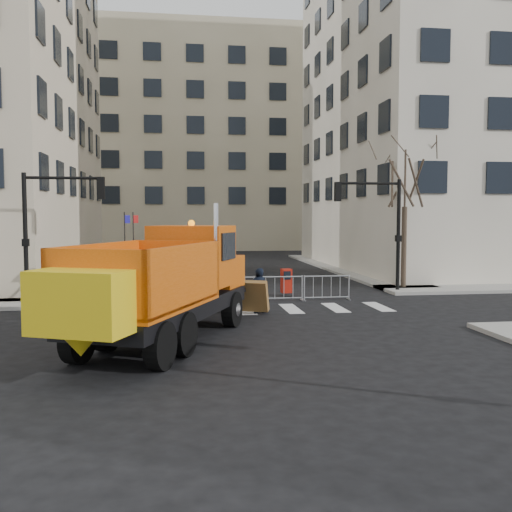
{
  "coord_description": "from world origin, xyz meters",
  "views": [
    {
      "loc": [
        -1.95,
        -16.45,
        3.66
      ],
      "look_at": [
        0.68,
        2.5,
        2.32
      ],
      "focal_mm": 40.0,
      "sensor_mm": 36.0,
      "label": 1
    }
  ],
  "objects": [
    {
      "name": "building_far",
      "position": [
        0.0,
        52.0,
        12.0
      ],
      "size": [
        30.0,
        18.0,
        24.0
      ],
      "primitive_type": "cube",
      "color": "tan",
      "rests_on": "ground"
    },
    {
      "name": "street_tree",
      "position": [
        9.2,
        10.5,
        3.75
      ],
      "size": [
        3.0,
        3.0,
        7.5
      ],
      "primitive_type": null,
      "color": "#382B21",
      "rests_on": "ground"
    },
    {
      "name": "sidewalk_back",
      "position": [
        0.0,
        8.5,
        0.07
      ],
      "size": [
        64.0,
        5.0,
        0.15
      ],
      "primitive_type": "cube",
      "color": "gray",
      "rests_on": "ground"
    },
    {
      "name": "building_right",
      "position": [
        20.0,
        22.0,
        16.0
      ],
      "size": [
        22.0,
        22.0,
        32.0
      ],
      "primitive_type": "cube",
      "color": "#BAB19E",
      "rests_on": "ground"
    },
    {
      "name": "traffic_light_left",
      "position": [
        -8.0,
        7.5,
        2.7
      ],
      "size": [
        0.18,
        0.18,
        5.4
      ],
      "primitive_type": "cylinder",
      "color": "black",
      "rests_on": "ground"
    },
    {
      "name": "crowd_barriers",
      "position": [
        -0.75,
        7.6,
        0.55
      ],
      "size": [
        12.6,
        0.6,
        1.1
      ],
      "primitive_type": null,
      "color": "#9EA0A5",
      "rests_on": "ground"
    },
    {
      "name": "cop_c",
      "position": [
        -1.29,
        3.81,
        0.85
      ],
      "size": [
        0.91,
        1.05,
        1.69
      ],
      "primitive_type": "imported",
      "rotation": [
        0.0,
        0.0,
        4.1
      ],
      "color": "black",
      "rests_on": "ground"
    },
    {
      "name": "traffic_light_right",
      "position": [
        8.5,
        9.5,
        2.7
      ],
      "size": [
        0.18,
        0.18,
        5.4
      ],
      "primitive_type": "cylinder",
      "color": "black",
      "rests_on": "ground"
    },
    {
      "name": "plow_truck",
      "position": [
        -2.39,
        -0.17,
        1.8
      ],
      "size": [
        6.68,
        10.67,
        4.05
      ],
      "rotation": [
        0.0,
        0.0,
        1.16
      ],
      "color": "black",
      "rests_on": "ground"
    },
    {
      "name": "cop_a",
      "position": [
        1.08,
        4.63,
        0.86
      ],
      "size": [
        0.71,
        0.55,
        1.72
      ],
      "primitive_type": "imported",
      "rotation": [
        0.0,
        0.0,
        3.39
      ],
      "color": "black",
      "rests_on": "ground"
    },
    {
      "name": "cop_b",
      "position": [
        1.11,
        4.97,
        0.81
      ],
      "size": [
        0.81,
        0.65,
        1.62
      ],
      "primitive_type": "imported",
      "rotation": [
        0.0,
        0.0,
        3.1
      ],
      "color": "black",
      "rests_on": "ground"
    },
    {
      "name": "ground",
      "position": [
        0.0,
        0.0,
        0.0
      ],
      "size": [
        120.0,
        120.0,
        0.0
      ],
      "primitive_type": "plane",
      "color": "black",
      "rests_on": "ground"
    },
    {
      "name": "worker",
      "position": [
        -6.99,
        8.26,
        1.07
      ],
      "size": [
        1.34,
        1.01,
        1.84
      ],
      "primitive_type": "imported",
      "rotation": [
        0.0,
        0.0,
        0.31
      ],
      "color": "yellow",
      "rests_on": "sidewalk_back"
    },
    {
      "name": "newspaper_box",
      "position": [
        2.99,
        9.07,
        0.7
      ],
      "size": [
        0.49,
        0.45,
        1.1
      ],
      "primitive_type": "cube",
      "rotation": [
        0.0,
        0.0,
        0.12
      ],
      "color": "#B01A0D",
      "rests_on": "sidewalk_back"
    }
  ]
}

